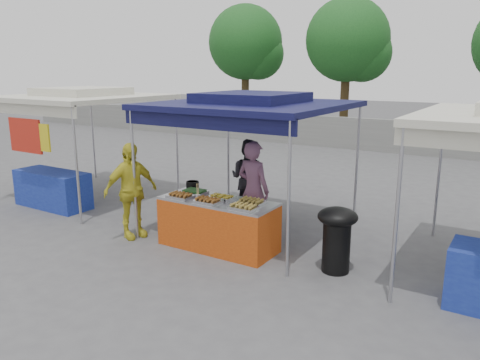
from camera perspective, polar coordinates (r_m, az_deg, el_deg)
The scene contains 22 objects.
ground_plane at distance 8.16m, azimuth -2.25°, elevation -8.02°, with size 80.00×80.00×0.00m, color #4F4F51.
back_wall at distance 17.96m, azimuth 17.93°, elevation 5.09°, with size 40.00×0.25×1.20m, color slate.
main_canopy at distance 8.44m, azimuth 1.34°, elevation 9.25°, with size 3.20×3.20×2.57m.
neighbor_stall_left at distance 11.23m, azimuth -20.04°, elevation 5.51°, with size 3.20×3.20×2.57m.
tree_0 at distance 22.83m, azimuth 1.05°, elevation 16.06°, with size 3.52×3.46×5.94m.
tree_1 at distance 20.45m, azimuth 13.39°, elevation 15.88°, with size 3.48×3.41×5.86m.
vendor_table at distance 7.94m, azimuth -2.69°, elevation -5.38°, with size 2.00×0.80×0.85m.
food_tray_fl at distance 7.97m, azimuth -7.28°, elevation -1.95°, with size 0.42×0.30×0.07m.
food_tray_fm at distance 7.63m, azimuth -3.93°, elevation -2.56°, with size 0.42×0.30×0.07m.
food_tray_fr at distance 7.27m, azimuth 0.46°, elevation -3.35°, with size 0.42×0.30×0.07m.
food_tray_bl at distance 8.22m, azimuth -5.56°, elevation -1.44°, with size 0.42×0.30×0.07m.
food_tray_bm at distance 7.86m, azimuth -2.24°, elevation -2.07°, with size 0.42×0.30×0.07m.
food_tray_br at distance 7.56m, azimuth 1.42°, elevation -2.68°, with size 0.42×0.30×0.07m.
cooking_pot at distance 8.56m, azimuth -5.81°, elevation -0.61°, with size 0.23×0.23×0.14m, color black.
skewer_cup at distance 7.76m, azimuth -5.17°, elevation -2.17°, with size 0.08×0.08×0.11m, color #A5A5AB.
wok_burner at distance 7.12m, azimuth 11.73°, elevation -6.45°, with size 0.60×0.60×1.00m.
crate_left at distance 8.80m, azimuth -2.14°, elevation -5.44°, with size 0.47×0.33×0.28m, color navy.
crate_right at distance 8.31m, azimuth 1.36°, elevation -6.57°, with size 0.47×0.33×0.28m, color navy.
crate_stacked at distance 8.22m, azimuth 1.38°, elevation -4.74°, with size 0.46×0.32×0.28m, color navy.
vendor_woman at distance 8.31m, azimuth 1.63°, elevation -1.23°, with size 0.64×0.42×1.76m, color #794D6A.
helper_man at distance 9.53m, azimuth 1.00°, elevation 0.21°, with size 0.78×0.61×1.61m, color black.
customer_person at distance 8.55m, azimuth -13.17°, elevation -1.29°, with size 1.01×0.42×1.73m, color gold.
Camera 1 is at (4.29, -6.28, 2.97)m, focal length 35.00 mm.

